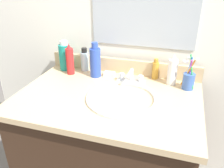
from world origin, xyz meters
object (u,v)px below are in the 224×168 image
bottle_oil_amber (155,70)px  bottle_gel_clear (85,60)px  faucet (131,78)px  bottle_mouthwash_teal (65,56)px  cup_blue_plastic (189,80)px  bottle_lotion_white (172,71)px  bottle_spray_red (70,60)px  bottle_shampoo_blue (95,62)px  soap_bar (109,74)px

bottle_oil_amber → bottle_gel_clear: bearing=-179.6°
faucet → bottle_mouthwash_teal: bearing=170.9°
bottle_mouthwash_teal → cup_blue_plastic: 0.75m
faucet → cup_blue_plastic: 0.31m
bottle_lotion_white → bottle_gel_clear: size_ratio=1.20×
bottle_gel_clear → cup_blue_plastic: bearing=-7.1°
bottle_gel_clear → bottle_oil_amber: bearing=0.4°
bottle_spray_red → bottle_lotion_white: bearing=3.3°
bottle_mouthwash_teal → bottle_oil_amber: 0.57m
bottle_shampoo_blue → bottle_oil_amber: (0.34, 0.07, -0.04)m
bottle_oil_amber → cup_blue_plastic: (0.19, -0.08, -0.00)m
faucet → soap_bar: size_ratio=2.50×
bottle_lotion_white → bottle_spray_red: bearing=-176.7°
bottle_lotion_white → soap_bar: bearing=179.5°
bottle_shampoo_blue → bottle_lotion_white: size_ratio=1.19×
bottle_shampoo_blue → bottle_gel_clear: bearing=144.7°
bottle_lotion_white → soap_bar: bottle_lotion_white is taller
cup_blue_plastic → bottle_gel_clear: bearing=172.9°
bottle_lotion_white → bottle_spray_red: size_ratio=0.91×
cup_blue_plastic → bottle_shampoo_blue: bearing=179.1°
bottle_lotion_white → bottle_spray_red: (-0.60, -0.03, 0.01)m
bottle_mouthwash_teal → bottle_spray_red: (0.06, -0.06, 0.00)m
bottle_shampoo_blue → faucet: bearing=-5.9°
bottle_gel_clear → bottle_spray_red: bearing=-128.2°
faucet → cup_blue_plastic: (0.31, 0.01, 0.03)m
bottle_shampoo_blue → bottle_lotion_white: bearing=3.4°
bottle_lotion_white → bottle_spray_red: bottle_spray_red is taller
bottle_oil_amber → soap_bar: bearing=-170.7°
bottle_oil_amber → bottle_spray_red: (-0.50, -0.08, 0.03)m
bottle_lotion_white → faucet: bearing=-167.4°
faucet → bottle_lotion_white: size_ratio=0.92×
bottle_shampoo_blue → bottle_mouthwash_teal: bottle_shampoo_blue is taller
bottle_shampoo_blue → soap_bar: 0.12m
bottle_mouthwash_teal → faucet: bearing=-9.1°
bottle_lotion_white → bottle_gel_clear: 0.54m
bottle_shampoo_blue → bottle_lotion_white: bottle_shampoo_blue is taller
bottle_oil_amber → soap_bar: size_ratio=1.91×
bottle_shampoo_blue → cup_blue_plastic: (0.53, -0.01, -0.04)m
bottle_mouthwash_teal → cup_blue_plastic: size_ratio=0.96×
bottle_mouthwash_teal → soap_bar: bearing=-3.7°
bottle_lotion_white → bottle_oil_amber: (-0.10, 0.05, -0.02)m
bottle_oil_amber → faucet: bearing=-141.8°
cup_blue_plastic → soap_bar: 0.46m
faucet → bottle_gel_clear: size_ratio=1.10×
cup_blue_plastic → bottle_spray_red: bearing=-180.0°
faucet → bottle_shampoo_blue: size_ratio=0.77×
faucet → bottle_lotion_white: 0.23m
faucet → bottle_gel_clear: bottle_gel_clear is taller
bottle_shampoo_blue → bottle_mouthwash_teal: 0.23m
bottle_oil_amber → bottle_spray_red: bottle_spray_red is taller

